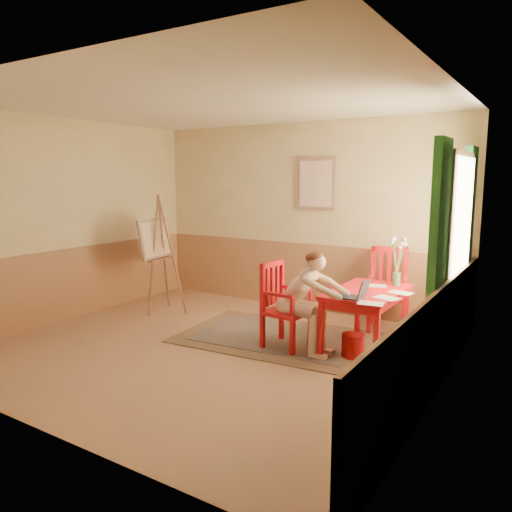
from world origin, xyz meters
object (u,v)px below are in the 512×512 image
Objects in this scene: easel at (158,243)px; laptop at (353,294)px; chair_left at (283,305)px; chair_back at (388,289)px; table at (367,298)px; figure at (304,297)px.

laptop is at bearing -8.07° from easel.
easel is (-3.21, 0.46, 0.27)m from laptop.
chair_back is (0.82, 1.34, 0.03)m from chair_left.
chair_back is 0.62× the size of easel.
table is 0.73m from figure.
chair_back is at bearing 58.49° from chair_left.
chair_left is 2.74× the size of laptop.
table is 3.23m from easel.
chair_back reaches higher than table.
laptop is 3.26m from easel.
table is 0.48m from laptop.
laptop is at bearing -89.17° from table.
easel is (-2.63, 0.44, 0.38)m from figure.
table is at bearing 90.83° from laptop.
chair_left is 0.91m from laptop.
chair_left is at bearing -9.74° from easel.
chair_back is 1.42m from laptop.
easel reaches higher than table.
figure is at bearing -7.77° from chair_left.
chair_back is 3.34m from easel.
laptop is at bearing -87.93° from chair_back.
chair_back is 0.91× the size of figure.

